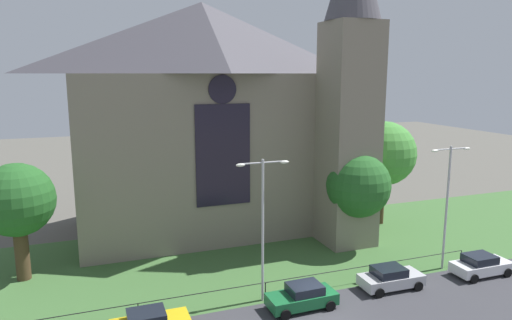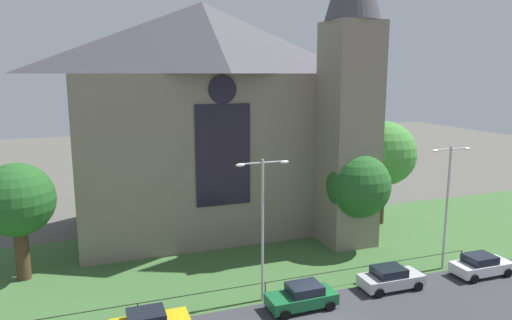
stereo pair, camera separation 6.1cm
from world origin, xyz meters
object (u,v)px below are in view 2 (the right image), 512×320
tree_right_near (358,186)px  parked_car_silver (390,278)px  church_building (214,116)px  streetlamp_far (448,193)px  tree_right_far (384,154)px  streetlamp_near (263,214)px  tree_left_far (17,201)px  parked_car_white (481,265)px  parked_car_green (302,297)px

tree_right_near → parked_car_silver: bearing=-105.0°
church_building → streetlamp_far: bearing=-48.4°
tree_right_far → streetlamp_far: size_ratio=1.08×
church_building → streetlamp_near: (-1.00, -14.65, -4.62)m
tree_right_near → tree_left_far: bearing=173.7°
tree_right_far → parked_car_white: size_ratio=2.30×
church_building → streetlamp_far: 20.14m
tree_right_far → parked_car_silver: bearing=-122.3°
streetlamp_near → tree_right_near: bearing=29.3°
church_building → parked_car_white: church_building is taller
streetlamp_far → tree_right_far: bearing=79.4°
streetlamp_far → parked_car_silver: size_ratio=2.13×
church_building → tree_left_far: church_building is taller
tree_right_near → parked_car_silver: tree_right_near is taller
church_building → parked_car_green: (0.90, -16.41, -9.53)m
tree_right_far → parked_car_silver: size_ratio=2.29×
parked_car_silver → streetlamp_far: bearing=15.5°
streetlamp_near → parked_car_green: (1.90, -1.76, -4.91)m
streetlamp_near → parked_car_silver: streetlamp_near is taller
streetlamp_far → parked_car_white: (1.72, -1.83, -4.93)m
tree_left_far → streetlamp_near: bearing=-31.0°
streetlamp_far → tree_right_near: bearing=121.3°
tree_right_near → parked_car_green: 12.28m
tree_left_far → streetlamp_far: streetlamp_far is taller
tree_right_far → parked_car_white: bearing=-91.1°
streetlamp_near → parked_car_white: bearing=-6.6°
streetlamp_near → parked_car_green: streetlamp_near is taller
church_building → tree_right_near: size_ratio=3.35×
tree_left_far → parked_car_green: 19.88m
streetlamp_near → parked_car_white: size_ratio=2.13×
streetlamp_near → parked_car_silver: size_ratio=2.12×
parked_car_green → parked_car_silver: 6.62m
tree_right_near → tree_right_far: (5.53, 4.57, 1.53)m
church_building → tree_right_far: 15.97m
tree_left_far → streetlamp_near: (14.36, -8.61, 0.09)m
tree_left_far → parked_car_green: bearing=-32.5°
streetlamp_near → parked_car_silver: bearing=-9.3°
parked_car_green → parked_car_white: 13.85m
tree_right_near → parked_car_white: size_ratio=1.84×
tree_right_near → tree_right_far: size_ratio=0.80×
parked_car_silver → parked_car_green: bearing=-175.4°
tree_right_near → parked_car_green: (-8.56, -7.62, -4.42)m
tree_right_near → streetlamp_far: bearing=-58.7°
parked_car_silver → parked_car_white: 7.26m
streetlamp_near → parked_car_green: bearing=-42.8°
tree_right_near → tree_right_far: tree_right_far is taller
tree_right_near → parked_car_silver: (-1.95, -7.25, -4.42)m
church_building → parked_car_silver: (7.50, -16.04, -9.53)m
streetlamp_near → streetlamp_far: 14.03m
streetlamp_near → streetlamp_far: size_ratio=1.00×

